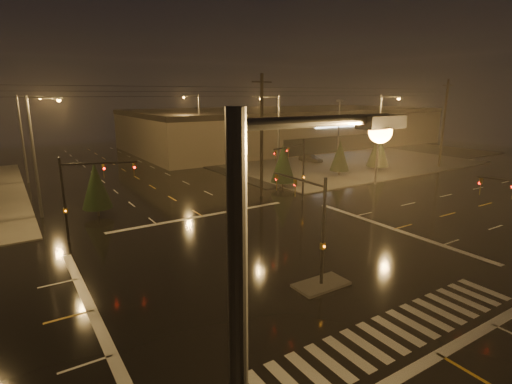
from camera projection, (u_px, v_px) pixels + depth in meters
ground at (278, 260)px, 24.90m from camera, size 140.00×140.00×0.00m
sidewalk_ne at (320, 157)px, 65.11m from camera, size 36.00×36.00×0.12m
median_island at (321, 284)px, 21.61m from camera, size 3.00×1.60×0.15m
crosswalk at (397, 330)px, 17.54m from camera, size 15.00×2.60×0.01m
stop_bar_near at (439, 355)px, 15.90m from camera, size 16.00×0.50×0.01m
stop_bar_far at (202, 216)px, 33.88m from camera, size 16.00×0.50×0.01m
parking_lot at (351, 156)px, 66.10m from camera, size 50.00×24.00×0.08m
retail_building at (286, 126)px, 79.89m from camera, size 60.20×28.30×7.20m
signal_mast_median at (312, 215)px, 21.48m from camera, size 0.25×4.59×6.00m
signal_mast_ne at (298, 163)px, 37.24m from camera, size 4.84×1.86×6.00m
signal_mast_nw at (80, 189)px, 27.29m from camera, size 4.84×1.86×6.00m
streetlight_1 at (37, 148)px, 32.36m from camera, size 2.77×0.32×10.00m
streetlight_2 at (25, 133)px, 45.43m from camera, size 2.77×0.32×10.00m
streetlight_3 at (276, 135)px, 42.44m from camera, size 2.77×0.32×10.00m
streetlight_4 at (198, 124)px, 58.78m from camera, size 2.77×0.32×10.00m
streetlight_6 at (381, 134)px, 44.17m from camera, size 0.32×2.77×10.00m
utility_pole_1 at (262, 136)px, 39.06m from camera, size 2.20×0.32×12.00m
utility_pole_2 at (444, 123)px, 54.77m from camera, size 2.20×0.32×12.00m
conifer_0 at (283, 163)px, 43.42m from camera, size 2.67×2.67×4.88m
conifer_1 at (340, 156)px, 49.88m from camera, size 2.41×2.41×4.46m
conifer_2 at (378, 149)px, 52.60m from camera, size 2.91×2.91×5.25m
conifer_3 at (96, 186)px, 33.40m from camera, size 2.47×2.47×4.56m
car_parked at (311, 158)px, 60.20m from camera, size 2.36×4.12×1.32m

